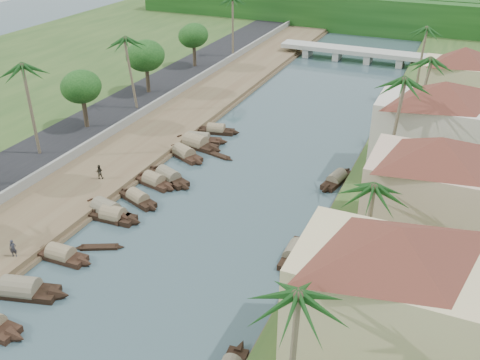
% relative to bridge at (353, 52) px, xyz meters
% --- Properties ---
extents(ground, '(220.00, 220.00, 0.00)m').
position_rel_bridge_xyz_m(ground, '(-0.00, -72.00, -1.72)').
color(ground, '#364B51').
rests_on(ground, ground).
extents(left_bank, '(10.00, 180.00, 0.80)m').
position_rel_bridge_xyz_m(left_bank, '(-16.00, -52.00, -1.32)').
color(left_bank, brown).
rests_on(left_bank, ground).
extents(right_bank, '(16.00, 180.00, 1.20)m').
position_rel_bridge_xyz_m(right_bank, '(19.00, -52.00, -1.12)').
color(right_bank, '#27441B').
rests_on(right_bank, ground).
extents(road, '(8.00, 180.00, 1.40)m').
position_rel_bridge_xyz_m(road, '(-24.50, -52.00, -1.02)').
color(road, black).
rests_on(road, ground).
extents(retaining_wall, '(0.40, 180.00, 1.10)m').
position_rel_bridge_xyz_m(retaining_wall, '(-20.20, -52.00, -0.37)').
color(retaining_wall, gray).
rests_on(retaining_wall, left_bank).
extents(treeline, '(120.00, 14.00, 8.00)m').
position_rel_bridge_xyz_m(treeline, '(-0.00, 28.00, 2.28)').
color(treeline, '#11390F').
rests_on(treeline, ground).
extents(bridge, '(28.00, 4.00, 2.40)m').
position_rel_bridge_xyz_m(bridge, '(0.00, 0.00, 0.00)').
color(bridge, '#A6A69C').
rests_on(bridge, ground).
extents(building_near, '(14.85, 14.85, 10.20)m').
position_rel_bridge_xyz_m(building_near, '(18.99, -74.00, 4.66)').
color(building_near, '#C7BC85').
rests_on(building_near, right_bank).
extents(building_mid, '(14.11, 14.11, 9.70)m').
position_rel_bridge_xyz_m(building_mid, '(19.99, -58.00, 4.41)').
color(building_mid, tan).
rests_on(building_mid, right_bank).
extents(building_far, '(15.59, 15.59, 10.20)m').
position_rel_bridge_xyz_m(building_far, '(18.99, -44.00, 4.66)').
color(building_far, beige).
rests_on(building_far, right_bank).
extents(building_distant, '(12.62, 12.62, 9.20)m').
position_rel_bridge_xyz_m(building_distant, '(19.99, -24.00, 4.16)').
color(building_distant, '#C7BC85').
rests_on(building_distant, right_bank).
extents(sampan_3, '(8.72, 3.89, 2.29)m').
position_rel_bridge_xyz_m(sampan_3, '(-8.91, -78.04, -1.30)').
color(sampan_3, black).
rests_on(sampan_3, ground).
extents(sampan_4, '(6.77, 1.79, 1.96)m').
position_rel_bridge_xyz_m(sampan_4, '(-9.09, -72.99, -1.31)').
color(sampan_4, black).
rests_on(sampan_4, ground).
extents(sampan_5, '(6.56, 2.01, 2.10)m').
position_rel_bridge_xyz_m(sampan_5, '(-8.70, -65.73, -1.31)').
color(sampan_5, black).
rests_on(sampan_5, ground).
extents(sampan_6, '(7.82, 3.31, 2.27)m').
position_rel_bridge_xyz_m(sampan_6, '(-9.98, -65.14, -1.30)').
color(sampan_6, black).
rests_on(sampan_6, ground).
extents(sampan_7, '(6.63, 3.57, 1.81)m').
position_rel_bridge_xyz_m(sampan_7, '(-8.35, -61.83, -1.32)').
color(sampan_7, black).
rests_on(sampan_7, ground).
extents(sampan_8, '(6.60, 2.98, 2.02)m').
position_rel_bridge_xyz_m(sampan_8, '(-8.80, -57.90, -1.31)').
color(sampan_8, black).
rests_on(sampan_8, ground).
extents(sampan_9, '(7.87, 4.49, 2.03)m').
position_rel_bridge_xyz_m(sampan_9, '(-7.89, -56.31, -1.31)').
color(sampan_9, black).
rests_on(sampan_9, ground).
extents(sampan_10, '(7.54, 4.51, 2.10)m').
position_rel_bridge_xyz_m(sampan_10, '(-9.21, -50.31, -1.31)').
color(sampan_10, black).
rests_on(sampan_10, ground).
extents(sampan_11, '(8.52, 3.17, 2.37)m').
position_rel_bridge_xyz_m(sampan_11, '(-9.34, -47.06, -1.30)').
color(sampan_11, black).
rests_on(sampan_11, ground).
extents(sampan_12, '(8.23, 3.21, 1.96)m').
position_rel_bridge_xyz_m(sampan_12, '(-9.58, -45.71, -1.31)').
color(sampan_12, black).
rests_on(sampan_12, ground).
extents(sampan_13, '(6.88, 2.75, 1.89)m').
position_rel_bridge_xyz_m(sampan_13, '(-8.79, -42.09, -1.32)').
color(sampan_13, black).
rests_on(sampan_13, ground).
extents(sampan_15, '(1.65, 6.86, 1.89)m').
position_rel_bridge_xyz_m(sampan_15, '(9.77, -64.42, -1.32)').
color(sampan_15, black).
rests_on(sampan_15, ground).
extents(sampan_16, '(2.77, 7.24, 1.80)m').
position_rel_bridge_xyz_m(sampan_16, '(9.68, -49.25, -1.32)').
color(sampan_16, black).
rests_on(sampan_16, ground).
extents(canoe_1, '(4.52, 2.72, 0.75)m').
position_rel_bridge_xyz_m(canoe_1, '(-6.97, -70.35, -1.62)').
color(canoe_1, black).
rests_on(canoe_1, ground).
extents(canoe_2, '(5.53, 2.12, 0.80)m').
position_rel_bridge_xyz_m(canoe_2, '(-5.78, -48.40, -1.62)').
color(canoe_2, black).
rests_on(canoe_2, ground).
extents(palm_0, '(3.20, 3.20, 11.16)m').
position_rel_bridge_xyz_m(palm_0, '(15.00, -81.37, 8.86)').
color(palm_0, '#74634D').
rests_on(palm_0, ground).
extents(palm_1, '(3.20, 3.20, 9.41)m').
position_rel_bridge_xyz_m(palm_1, '(16.00, -65.29, 7.17)').
color(palm_1, '#74634D').
rests_on(palm_1, ground).
extents(palm_2, '(3.20, 3.20, 13.16)m').
position_rel_bridge_xyz_m(palm_2, '(15.00, -49.60, 10.78)').
color(palm_2, '#74634D').
rests_on(palm_2, ground).
extents(palm_3, '(3.20, 3.20, 11.63)m').
position_rel_bridge_xyz_m(palm_3, '(16.00, -35.46, 9.32)').
color(palm_3, '#74634D').
rests_on(palm_3, ground).
extents(palm_5, '(3.20, 3.20, 12.21)m').
position_rel_bridge_xyz_m(palm_5, '(-24.00, -58.82, 10.08)').
color(palm_5, '#74634D').
rests_on(palm_5, ground).
extents(palm_6, '(3.20, 3.20, 11.41)m').
position_rel_bridge_xyz_m(palm_6, '(-22.00, -41.34, 9.31)').
color(palm_6, '#74634D').
rests_on(palm_6, ground).
extents(palm_7, '(3.20, 3.20, 11.55)m').
position_rel_bridge_xyz_m(palm_7, '(14.00, -18.04, 9.24)').
color(palm_7, '#74634D').
rests_on(palm_7, ground).
extents(tree_3, '(4.98, 4.98, 7.51)m').
position_rel_bridge_xyz_m(tree_3, '(-24.00, -49.87, 5.05)').
color(tree_3, '#4F3E2D').
rests_on(tree_3, ground).
extents(tree_4, '(5.50, 5.50, 7.92)m').
position_rel_bridge_xyz_m(tree_4, '(-24.00, -34.71, 5.26)').
color(tree_4, '#4F3E2D').
rests_on(tree_4, ground).
extents(tree_5, '(4.83, 4.83, 7.38)m').
position_rel_bridge_xyz_m(tree_5, '(-24.00, -19.41, 4.98)').
color(tree_5, '#4F3E2D').
rests_on(tree_5, ground).
extents(person_near, '(0.72, 0.64, 1.65)m').
position_rel_bridge_xyz_m(person_near, '(-12.25, -75.13, -0.10)').
color(person_near, '#292A32').
rests_on(person_near, left_bank).
extents(person_far, '(1.01, 0.95, 1.66)m').
position_rel_bridge_xyz_m(person_far, '(-14.22, -60.33, -0.09)').
color(person_far, '#2D2A20').
rests_on(person_far, left_bank).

